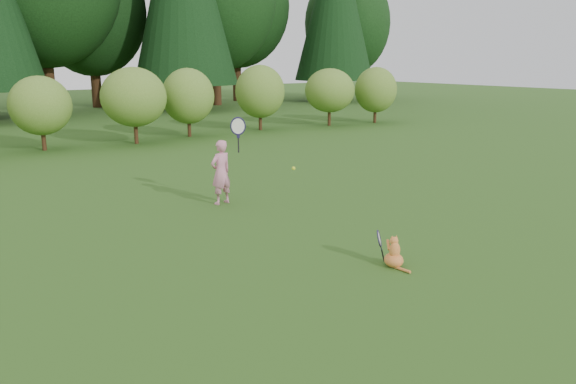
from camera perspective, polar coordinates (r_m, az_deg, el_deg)
ground at (r=9.13m, az=1.87°, el=-5.40°), size 100.00×100.00×0.00m
shrub_row at (r=20.62m, az=-20.61°, el=8.27°), size 28.00×3.00×2.80m
child at (r=11.60m, az=-6.78°, el=2.16°), size 0.76×0.48×2.00m
cat at (r=8.30m, az=10.67°, el=-5.86°), size 0.45×0.69×0.63m
tennis_ball at (r=10.41m, az=0.57°, el=2.42°), size 0.07×0.07×0.07m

